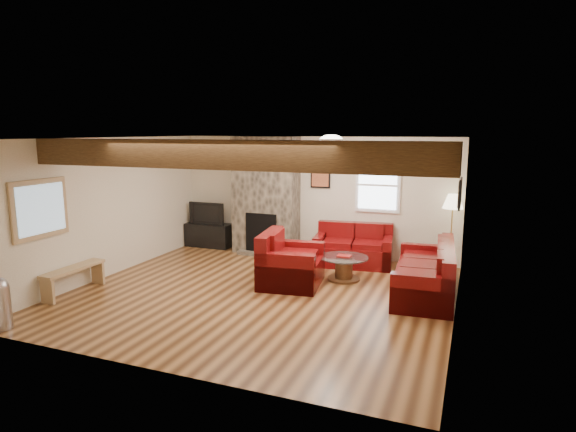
{
  "coord_description": "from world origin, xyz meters",
  "views": [
    {
      "loc": [
        3.15,
        -6.82,
        2.62
      ],
      "look_at": [
        0.33,
        0.4,
        1.24
      ],
      "focal_mm": 30.0,
      "sensor_mm": 36.0,
      "label": 1
    }
  ],
  "objects_px": {
    "sofa_three": "(424,269)",
    "armchair_red": "(291,259)",
    "floor_lamp": "(453,206)",
    "loveseat": "(353,245)",
    "tv_cabinet": "(209,235)",
    "television": "(208,213)",
    "coffee_table": "(344,268)"
  },
  "relations": [
    {
      "from": "tv_cabinet",
      "to": "loveseat",
      "type": "bearing_deg",
      "value": -4.98
    },
    {
      "from": "coffee_table",
      "to": "television",
      "type": "distance_m",
      "value": 3.81
    },
    {
      "from": "tv_cabinet",
      "to": "floor_lamp",
      "type": "distance_m",
      "value": 5.33
    },
    {
      "from": "loveseat",
      "to": "tv_cabinet",
      "type": "height_order",
      "value": "loveseat"
    },
    {
      "from": "coffee_table",
      "to": "armchair_red",
      "type": "bearing_deg",
      "value": -143.28
    },
    {
      "from": "sofa_three",
      "to": "floor_lamp",
      "type": "relative_size",
      "value": 1.45
    },
    {
      "from": "coffee_table",
      "to": "floor_lamp",
      "type": "bearing_deg",
      "value": 36.01
    },
    {
      "from": "sofa_three",
      "to": "armchair_red",
      "type": "bearing_deg",
      "value": -85.49
    },
    {
      "from": "coffee_table",
      "to": "television",
      "type": "relative_size",
      "value": 0.99
    },
    {
      "from": "sofa_three",
      "to": "television",
      "type": "xyz_separation_m",
      "value": [
        -4.92,
        1.58,
        0.37
      ]
    },
    {
      "from": "sofa_three",
      "to": "coffee_table",
      "type": "bearing_deg",
      "value": -104.3
    },
    {
      "from": "coffee_table",
      "to": "tv_cabinet",
      "type": "distance_m",
      "value": 3.76
    },
    {
      "from": "sofa_three",
      "to": "television",
      "type": "relative_size",
      "value": 2.46
    },
    {
      "from": "loveseat",
      "to": "coffee_table",
      "type": "xyz_separation_m",
      "value": [
        0.08,
        -1.02,
        -0.19
      ]
    },
    {
      "from": "loveseat",
      "to": "television",
      "type": "relative_size",
      "value": 1.73
    },
    {
      "from": "sofa_three",
      "to": "coffee_table",
      "type": "xyz_separation_m",
      "value": [
        -1.4,
        0.26,
        -0.2
      ]
    },
    {
      "from": "armchair_red",
      "to": "tv_cabinet",
      "type": "distance_m",
      "value": 3.35
    },
    {
      "from": "tv_cabinet",
      "to": "television",
      "type": "bearing_deg",
      "value": 0.0
    },
    {
      "from": "floor_lamp",
      "to": "coffee_table",
      "type": "bearing_deg",
      "value": -143.99
    },
    {
      "from": "sofa_three",
      "to": "loveseat",
      "type": "distance_m",
      "value": 1.96
    },
    {
      "from": "coffee_table",
      "to": "sofa_three",
      "type": "bearing_deg",
      "value": -10.42
    },
    {
      "from": "sofa_three",
      "to": "loveseat",
      "type": "xyz_separation_m",
      "value": [
        -1.48,
        1.28,
        -0.01
      ]
    },
    {
      "from": "armchair_red",
      "to": "tv_cabinet",
      "type": "xyz_separation_m",
      "value": [
        -2.75,
        1.9,
        -0.19
      ]
    },
    {
      "from": "sofa_three",
      "to": "floor_lamp",
      "type": "height_order",
      "value": "floor_lamp"
    },
    {
      "from": "television",
      "to": "floor_lamp",
      "type": "relative_size",
      "value": 0.59
    },
    {
      "from": "tv_cabinet",
      "to": "coffee_table",
      "type": "bearing_deg",
      "value": -20.61
    },
    {
      "from": "sofa_three",
      "to": "tv_cabinet",
      "type": "xyz_separation_m",
      "value": [
        -4.92,
        1.58,
        -0.15
      ]
    },
    {
      "from": "loveseat",
      "to": "armchair_red",
      "type": "xyz_separation_m",
      "value": [
        -0.69,
        -1.6,
        0.06
      ]
    },
    {
      "from": "loveseat",
      "to": "floor_lamp",
      "type": "distance_m",
      "value": 2.01
    },
    {
      "from": "sofa_three",
      "to": "floor_lamp",
      "type": "bearing_deg",
      "value": 164.13
    },
    {
      "from": "armchair_red",
      "to": "floor_lamp",
      "type": "bearing_deg",
      "value": -61.62
    },
    {
      "from": "tv_cabinet",
      "to": "sofa_three",
      "type": "bearing_deg",
      "value": -17.82
    }
  ]
}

